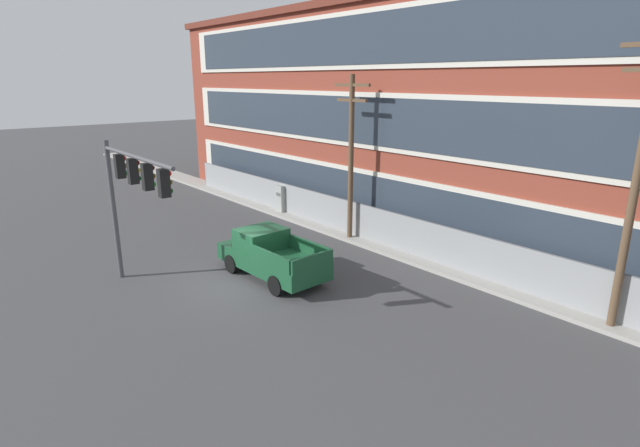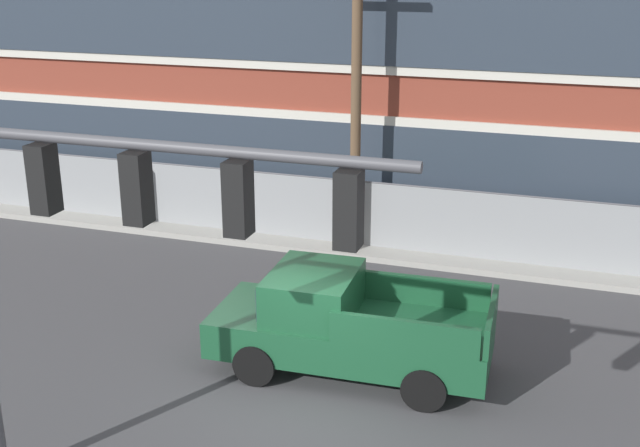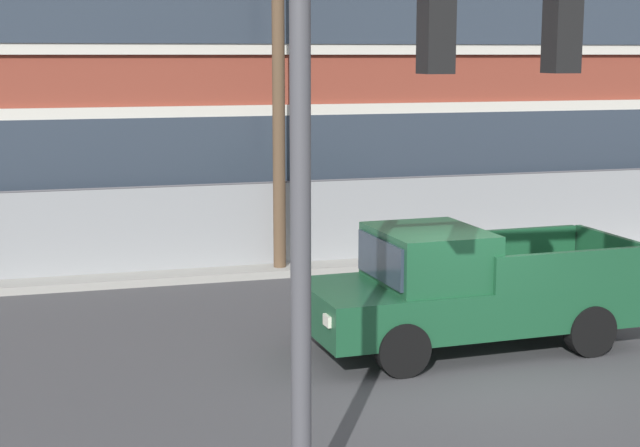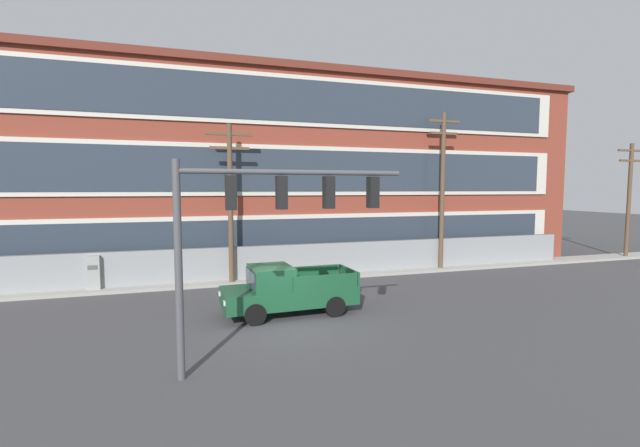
# 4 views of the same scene
# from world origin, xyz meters

# --- Properties ---
(ground_plane) EXTENTS (160.00, 160.00, 0.00)m
(ground_plane) POSITION_xyz_m (0.00, 0.00, 0.00)
(ground_plane) COLOR #424244
(sidewalk_building_side) EXTENTS (80.00, 1.65, 0.16)m
(sidewalk_building_side) POSITION_xyz_m (0.00, 7.67, 0.08)
(sidewalk_building_side) COLOR #9E9B93
(sidewalk_building_side) RESTS_ON ground
(brick_mill_building) EXTENTS (42.74, 11.79, 11.90)m
(brick_mill_building) POSITION_xyz_m (0.61, 14.09, 5.96)
(brick_mill_building) COLOR brown
(brick_mill_building) RESTS_ON ground
(chain_link_fence) EXTENTS (37.96, 0.06, 1.92)m
(chain_link_fence) POSITION_xyz_m (1.23, 7.65, 0.98)
(chain_link_fence) COLOR gray
(chain_link_fence) RESTS_ON ground
(traffic_signal_mast) EXTENTS (6.29, 0.43, 5.68)m
(traffic_signal_mast) POSITION_xyz_m (-1.41, -3.48, 4.27)
(traffic_signal_mast) COLOR #4C4C51
(traffic_signal_mast) RESTS_ON ground
(pickup_truck_dark_green) EXTENTS (5.32, 2.35, 1.94)m
(pickup_truck_dark_green) POSITION_xyz_m (0.31, 1.36, 0.93)
(pickup_truck_dark_green) COLOR #194C2D
(pickup_truck_dark_green) RESTS_ON ground
(utility_pole_near_corner) EXTENTS (2.32, 0.26, 8.17)m
(utility_pole_near_corner) POSITION_xyz_m (-1.22, 7.26, 4.52)
(utility_pole_near_corner) COLOR brown
(utility_pole_near_corner) RESTS_ON ground
(utility_pole_midblock) EXTENTS (2.07, 0.26, 9.40)m
(utility_pole_midblock) POSITION_xyz_m (11.26, 7.39, 5.11)
(utility_pole_midblock) COLOR brown
(utility_pole_midblock) RESTS_ON ground
(utility_pole_far_east) EXTENTS (2.49, 0.26, 8.09)m
(utility_pole_far_east) POSITION_xyz_m (26.41, 7.36, 4.50)
(utility_pole_far_east) COLOR brown
(utility_pole_far_east) RESTS_ON ground
(electrical_cabinet) EXTENTS (0.60, 0.49, 1.78)m
(electrical_cabinet) POSITION_xyz_m (-7.66, 7.58, 0.89)
(electrical_cabinet) COLOR #939993
(electrical_cabinet) RESTS_ON ground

